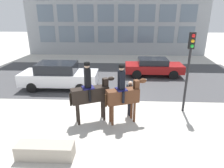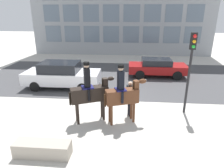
# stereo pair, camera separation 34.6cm
# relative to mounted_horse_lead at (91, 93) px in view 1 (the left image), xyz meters

# --- Properties ---
(ground_plane) EXTENTS (80.00, 80.00, 0.00)m
(ground_plane) POSITION_rel_mounted_horse_lead_xyz_m (0.68, 1.65, -1.34)
(ground_plane) COLOR beige
(road_surface) EXTENTS (19.66, 8.50, 0.01)m
(road_surface) POSITION_rel_mounted_horse_lead_xyz_m (0.68, 6.40, -1.34)
(road_surface) COLOR #444447
(road_surface) RESTS_ON ground_plane
(mounted_horse_lead) EXTENTS (1.87, 1.04, 2.66)m
(mounted_horse_lead) POSITION_rel_mounted_horse_lead_xyz_m (0.00, 0.00, 0.00)
(mounted_horse_lead) COLOR black
(mounted_horse_lead) RESTS_ON ground_plane
(mounted_horse_companion) EXTENTS (1.77, 0.89, 2.58)m
(mounted_horse_companion) POSITION_rel_mounted_horse_lead_xyz_m (1.39, -0.01, -0.03)
(mounted_horse_companion) COLOR #59331E
(mounted_horse_companion) RESTS_ON ground_plane
(pedestrian_bystander) EXTENTS (0.79, 0.64, 1.67)m
(pedestrian_bystander) POSITION_rel_mounted_horse_lead_xyz_m (1.69, 0.56, -0.35)
(pedestrian_bystander) COLOR black
(pedestrian_bystander) RESTS_ON ground_plane
(street_car_near_lane) EXTENTS (4.71, 1.94, 1.63)m
(street_car_near_lane) POSITION_rel_mounted_horse_lead_xyz_m (-2.60, 4.01, -0.51)
(street_car_near_lane) COLOR silver
(street_car_near_lane) RESTS_ON ground_plane
(street_car_far_lane) EXTENTS (4.22, 1.77, 1.34)m
(street_car_far_lane) POSITION_rel_mounted_horse_lead_xyz_m (3.71, 6.81, -0.62)
(street_car_far_lane) COLOR maroon
(street_car_far_lane) RESTS_ON ground_plane
(traffic_light) EXTENTS (0.24, 0.29, 3.75)m
(traffic_light) POSITION_rel_mounted_horse_lead_xyz_m (4.33, 1.12, 1.19)
(traffic_light) COLOR black
(traffic_light) RESTS_ON ground_plane
(planter_ledge) EXTENTS (1.88, 0.56, 0.52)m
(planter_ledge) POSITION_rel_mounted_horse_lead_xyz_m (-1.18, -2.46, -1.08)
(planter_ledge) COLOR #ADA393
(planter_ledge) RESTS_ON ground_plane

